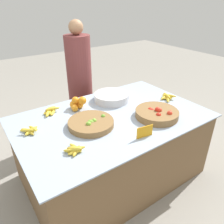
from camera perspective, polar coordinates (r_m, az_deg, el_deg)
ground_plane at (r=2.56m, az=0.00°, el=-15.67°), size 12.00×12.00×0.00m
market_table at (r=2.32m, az=0.00°, el=-9.11°), size 1.83×1.18×0.73m
lime_bowl at (r=1.97m, az=-5.47°, el=-2.91°), size 0.41×0.41×0.08m
tomato_basket at (r=2.14m, az=11.68°, el=-0.38°), size 0.41×0.41×0.10m
orange_pile at (r=2.26m, az=-9.12°, el=2.15°), size 0.16×0.16×0.14m
metal_bowl at (r=2.43m, az=-0.11°, el=3.92°), size 0.39×0.39×0.08m
price_sign at (r=1.82m, az=8.54°, el=-5.09°), size 0.15×0.03×0.10m
banana_bunch_front_right at (r=2.55m, az=14.21°, el=3.79°), size 0.17×0.19×0.05m
banana_bunch_front_center at (r=1.68m, az=-9.70°, el=-9.68°), size 0.16×0.17×0.06m
banana_bunch_middle_left at (r=2.26m, az=-15.90°, el=0.24°), size 0.18×0.18×0.06m
banana_bunch_back_center at (r=1.99m, az=-20.67°, el=-4.52°), size 0.17×0.16×0.05m
vendor_person at (r=2.94m, az=-8.30°, el=6.60°), size 0.32×0.32×1.54m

